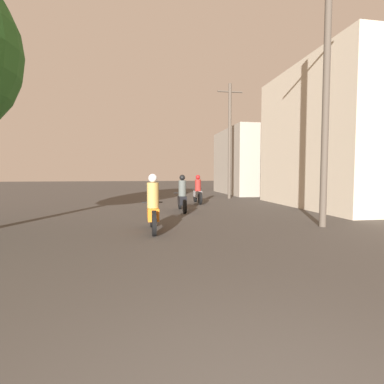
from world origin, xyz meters
The scene contains 7 objects.
motorcycle_orange centered at (-0.44, 7.11, 0.63)m, with size 0.60×1.97×1.60m.
motorcycle_black centered at (0.97, 11.29, 0.63)m, with size 0.60×2.06×1.55m.
motorcycle_silver centered at (2.26, 14.46, 0.61)m, with size 0.60×2.06×1.52m.
building_right_near centered at (8.71, 11.84, 3.33)m, with size 4.67×8.00×6.67m.
building_right_far centered at (8.56, 21.37, 2.49)m, with size 5.63×7.03×4.98m.
utility_pole_near centered at (4.64, 6.94, 4.00)m, with size 1.60×0.20×7.66m.
utility_pole_far centered at (4.81, 17.09, 3.75)m, with size 1.60×0.20×7.18m.
Camera 1 is at (-0.79, -1.20, 1.62)m, focal length 28.00 mm.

